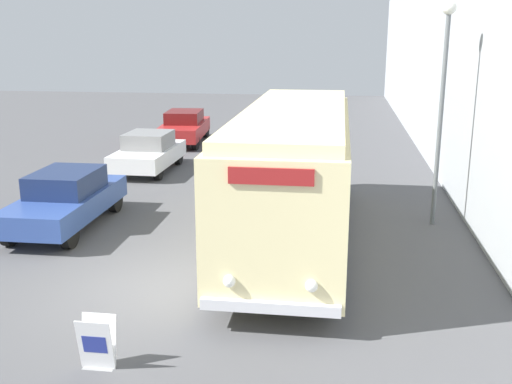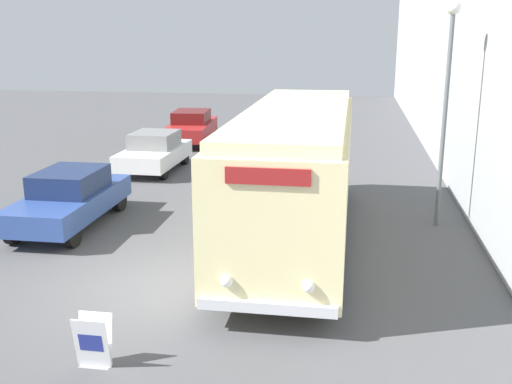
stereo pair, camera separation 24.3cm
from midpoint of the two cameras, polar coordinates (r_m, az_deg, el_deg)
ground_plane at (r=12.72m, az=-9.40°, el=-9.04°), size 80.00×80.00×0.00m
building_wall_right at (r=21.33m, az=19.18°, el=10.52°), size 0.30×60.00×7.56m
vintage_bus at (r=14.78m, az=4.32°, el=2.20°), size 2.56×10.14×3.37m
sign_board at (r=10.00m, az=-14.55°, el=-13.68°), size 0.56×0.33×0.87m
streetlamp at (r=16.52m, az=18.18°, el=9.89°), size 0.36×0.36×5.91m
parked_car_near at (r=16.96m, az=-16.92°, el=-0.54°), size 1.85×4.54×1.54m
parked_car_mid at (r=23.16m, az=-9.37°, el=3.82°), size 1.90×4.07×1.47m
parked_car_far at (r=28.84m, az=-5.94°, el=6.23°), size 2.22×4.83×1.53m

